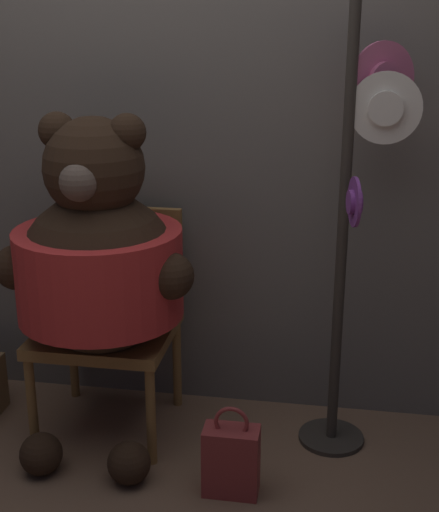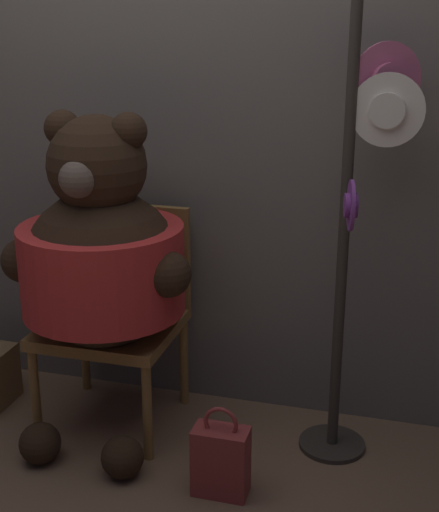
{
  "view_description": "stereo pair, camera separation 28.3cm",
  "coord_description": "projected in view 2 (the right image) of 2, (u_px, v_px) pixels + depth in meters",
  "views": [
    {
      "loc": [
        0.8,
        -2.34,
        1.73
      ],
      "look_at": [
        0.36,
        0.31,
        0.83
      ],
      "focal_mm": 50.0,
      "sensor_mm": 36.0,
      "label": 1
    },
    {
      "loc": [
        1.08,
        -2.28,
        1.73
      ],
      "look_at": [
        0.36,
        0.31,
        0.83
      ],
      "focal_mm": 50.0,
      "sensor_mm": 36.0,
      "label": 2
    }
  ],
  "objects": [
    {
      "name": "ground_plane",
      "position": [
        115.0,
        465.0,
        2.91
      ],
      "size": [
        14.0,
        14.0,
        0.0
      ],
      "primitive_type": "plane",
      "color": "brown"
    },
    {
      "name": "wall_back",
      "position": [
        166.0,
        136.0,
        3.16
      ],
      "size": [
        8.0,
        0.1,
        2.48
      ],
      "color": "#66605B",
      "rests_on": "ground_plane"
    },
    {
      "name": "chair",
      "position": [
        118.0,
        307.0,
        3.15
      ],
      "size": [
        0.57,
        0.53,
        0.95
      ],
      "color": "olive",
      "rests_on": "ground_plane"
    },
    {
      "name": "teddy_bear",
      "position": [
        101.0,
        258.0,
        2.9
      ],
      "size": [
        0.81,
        0.72,
        1.4
      ],
      "color": "black",
      "rests_on": "ground_plane"
    },
    {
      "name": "hat_display_rack",
      "position": [
        358.0,
        221.0,
        2.71
      ],
      "size": [
        0.4,
        0.42,
        1.85
      ],
      "color": "#332D28",
      "rests_on": "ground_plane"
    },
    {
      "name": "handbag_on_ground",
      "position": [
        221.0,
        460.0,
        2.7
      ],
      "size": [
        0.21,
        0.12,
        0.37
      ],
      "color": "maroon",
      "rests_on": "ground_plane"
    }
  ]
}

